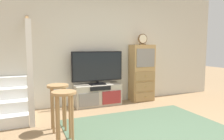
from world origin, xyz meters
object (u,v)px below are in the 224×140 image
object	(u,v)px
bar_stool_far	(58,97)
side_cabinet	(142,73)
desk_clock	(143,39)
bar_stool_near	(64,105)
media_console	(98,95)
television	(97,67)

from	to	relation	value
bar_stool_far	side_cabinet	bearing A→B (deg)	26.97
side_cabinet	bar_stool_far	xyz separation A→B (m)	(-2.22, -1.13, -0.15)
desk_clock	bar_stool_far	distance (m)	2.67
bar_stool_near	bar_stool_far	distance (m)	0.50
media_console	bar_stool_near	bearing A→B (deg)	-122.87
media_console	bar_stool_far	world-z (taller)	bar_stool_far
media_console	bar_stool_far	bearing A→B (deg)	-133.34
television	bar_stool_far	world-z (taller)	television
media_console	bar_stool_far	xyz separation A→B (m)	(-1.06, -1.12, 0.31)
desk_clock	bar_stool_far	size ratio (longest dim) A/B	0.35
side_cabinet	bar_stool_far	bearing A→B (deg)	-153.03
desk_clock	television	bearing A→B (deg)	178.59
desk_clock	bar_stool_near	world-z (taller)	desk_clock
bar_stool_far	media_console	bearing A→B (deg)	46.66
desk_clock	bar_stool_near	bearing A→B (deg)	-143.86
desk_clock	bar_stool_near	distance (m)	2.90
media_console	bar_stool_near	size ratio (longest dim) A/B	1.44
television	desk_clock	distance (m)	1.33
bar_stool_near	bar_stool_far	bearing A→B (deg)	91.43
side_cabinet	desk_clock	bearing A→B (deg)	-97.55
desk_clock	bar_stool_near	size ratio (longest dim) A/B	0.36
media_console	desk_clock	distance (m)	1.74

